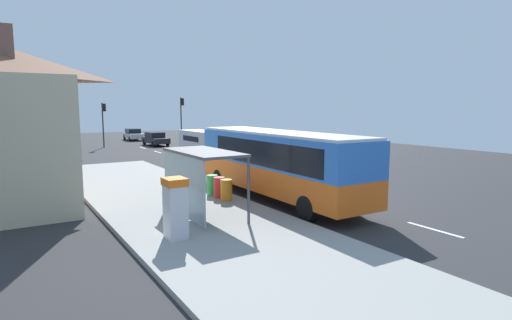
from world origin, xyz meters
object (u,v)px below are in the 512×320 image
object	(u,v)px
recycling_bin_green	(212,185)
traffic_light_near_side	(182,114)
ticket_machine	(175,208)
traffic_light_far_side	(104,118)
white_van	(201,142)
sedan_near	(133,134)
recycling_bin_red	(219,187)
bus_shelter	(196,167)
sedan_far	(155,139)
recycling_bin_orange	(226,190)
bus	(277,161)

from	to	relation	value
recycling_bin_green	traffic_light_near_side	xyz separation A→B (m)	(9.69, 27.97, 2.95)
ticket_machine	traffic_light_far_side	xyz separation A→B (m)	(4.94, 34.02, 2.03)
white_van	traffic_light_near_side	distance (m)	13.24
recycling_bin_green	traffic_light_near_side	distance (m)	29.75
traffic_light_near_side	sedan_near	bearing A→B (deg)	109.01
recycling_bin_red	bus_shelter	world-z (taller)	bus_shelter
sedan_far	recycling_bin_orange	bearing A→B (deg)	-102.42
recycling_bin_red	white_van	bearing A→B (deg)	68.26
bus	recycling_bin_green	bearing A→B (deg)	144.63
bus_shelter	sedan_near	bearing A→B (deg)	77.84
ticket_machine	traffic_light_far_side	bearing A→B (deg)	81.73
recycling_bin_orange	recycling_bin_red	size ratio (longest dim) A/B	1.00
recycling_bin_red	ticket_machine	bearing A→B (deg)	-130.18
white_van	ticket_machine	size ratio (longest dim) A/B	2.70
recycling_bin_red	traffic_light_near_side	xyz separation A→B (m)	(9.69, 28.67, 2.95)
sedan_near	traffic_light_near_side	bearing A→B (deg)	-70.99
sedan_near	traffic_light_far_side	xyz separation A→B (m)	(-5.40, -8.46, 2.41)
white_van	sedan_far	xyz separation A→B (m)	(0.10, 12.75, -0.55)
recycling_bin_red	traffic_light_near_side	bearing A→B (deg)	71.32
sedan_far	traffic_light_near_side	xyz separation A→B (m)	(3.20, -0.13, 2.81)
white_van	recycling_bin_orange	bearing A→B (deg)	-110.91
bus	recycling_bin_orange	xyz separation A→B (m)	(-2.49, 0.37, -1.19)
recycling_bin_red	recycling_bin_green	distance (m)	0.70
traffic_light_near_side	white_van	bearing A→B (deg)	-104.63
recycling_bin_red	recycling_bin_green	bearing A→B (deg)	90.00
traffic_light_far_side	recycling_bin_orange	bearing A→B (deg)	-92.09
recycling_bin_green	traffic_light_near_side	size ratio (longest dim) A/B	0.17
ticket_machine	traffic_light_far_side	size ratio (longest dim) A/B	0.40
ticket_machine	recycling_bin_green	world-z (taller)	ticket_machine
bus	traffic_light_far_side	distance (m)	30.60
bus	white_van	xyz separation A→B (m)	(3.91, 17.12, -0.50)
white_van	recycling_bin_green	distance (m)	16.65
bus_shelter	traffic_light_far_side	bearing A→B (deg)	84.08
sedan_near	sedan_far	size ratio (longest dim) A/B	1.00
traffic_light_near_side	bus_shelter	bearing A→B (deg)	-110.91
recycling_bin_green	ticket_machine	bearing A→B (deg)	-126.20
traffic_light_far_side	bus	bearing A→B (deg)	-87.40
recycling_bin_green	bus_shelter	xyz separation A→B (m)	(-2.21, -3.19, 1.44)
sedan_near	recycling_bin_red	bearing A→B (deg)	-99.73
white_van	traffic_light_far_side	xyz separation A→B (m)	(-5.30, 13.42, 1.86)
bus	recycling_bin_green	size ratio (longest dim) A/B	11.63
recycling_bin_orange	traffic_light_far_side	xyz separation A→B (m)	(1.10, 30.17, 2.55)
recycling_bin_red	recycling_bin_green	xyz separation A→B (m)	(0.00, 0.70, 0.00)
recycling_bin_red	traffic_light_far_side	distance (m)	29.60
ticket_machine	bus_shelter	size ratio (longest dim) A/B	0.48
bus	sedan_far	xyz separation A→B (m)	(4.01, 29.87, -1.05)
white_van	ticket_machine	world-z (taller)	white_van
recycling_bin_red	sedan_far	bearing A→B (deg)	77.29
bus	traffic_light_near_side	distance (m)	30.65
recycling_bin_green	bus_shelter	bearing A→B (deg)	-124.73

